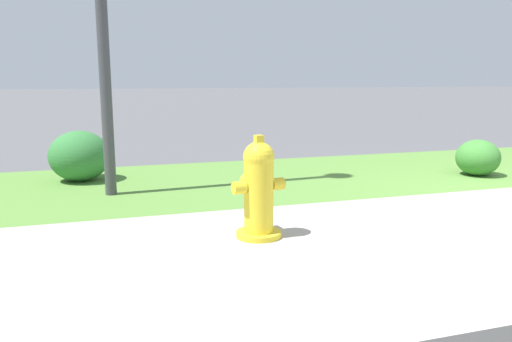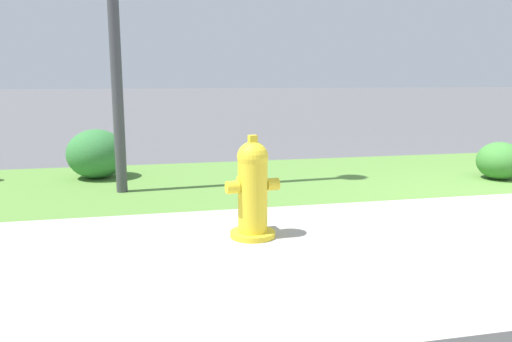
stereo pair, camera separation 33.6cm
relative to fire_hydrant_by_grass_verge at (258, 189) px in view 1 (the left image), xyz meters
name	(u,v)px [view 1 (the left image)]	position (x,y,z in m)	size (l,w,h in m)	color
grass_verge	(437,167)	(3.10, 2.07, -0.36)	(18.00, 2.58, 0.01)	#568438
fire_hydrant_by_grass_verge	(258,189)	(0.00, 0.00, 0.00)	(0.40, 0.38, 0.75)	yellow
shrub_bush_far_verge	(80,156)	(-1.30, 2.57, -0.08)	(0.67, 0.67, 0.57)	#337538
shrub_bush_mid_verge	(478,158)	(3.22, 1.49, -0.14)	(0.51, 0.51, 0.43)	#3D7F33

